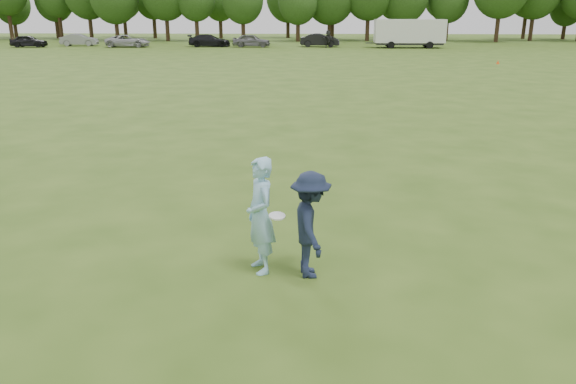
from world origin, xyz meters
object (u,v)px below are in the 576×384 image
player_far_d (328,39)px  car_b (79,40)px  cargo_trailer (409,32)px  car_f (320,40)px  car_c (128,41)px  thrower (260,216)px  car_e (251,41)px  car_d (209,41)px  car_a (29,41)px  field_cone (498,62)px  defender (311,225)px

player_far_d → car_b: bearing=150.5°
cargo_trailer → car_f: bearing=172.0°
car_c → cargo_trailer: 33.18m
thrower → car_e: (-6.63, 60.07, -0.22)m
car_b → car_e: (21.37, -1.21, 0.03)m
car_e → car_b: bearing=87.5°
car_b → car_f: size_ratio=0.95×
thrower → car_b: 67.37m
car_b → car_c: (6.69, -1.98, -0.01)m
thrower → car_d: bearing=167.3°
car_f → thrower: bearing=-178.3°
car_a → field_cone: bearing=-115.1°
car_b → field_cone: bearing=-124.1°
field_cone → car_c: bearing=151.5°
car_b → car_e: bearing=-100.5°
defender → car_e: 60.67m
player_far_d → car_d: size_ratio=0.40×
defender → car_d: bearing=2.1°
car_c → defender: bearing=-163.5°
car_d → car_e: car_e is taller
car_f → car_c: bearing=97.2°
car_c → field_cone: 42.37m
player_far_d → car_f: 1.73m
player_far_d → car_d: bearing=149.8°
player_far_d → car_e: bearing=150.1°
thrower → car_c: (-21.31, 59.30, -0.27)m
car_c → car_e: bearing=-90.9°
car_b → car_d: 16.27m
car_c → car_e: car_e is taller
car_d → field_cone: bearing=-131.8°
defender → car_d: 61.90m
thrower → car_a: size_ratio=0.47×
defender → car_c: size_ratio=0.35×
thrower → car_d: 61.60m
car_e → field_cone: (22.55, -21.00, -0.61)m
thrower → car_d: thrower is taller
defender → cargo_trailer: 60.61m
defender → car_c: 63.43m
car_a → field_cone: size_ratio=13.86×
field_cone → car_e: bearing=137.0°
player_far_d → cargo_trailer: size_ratio=0.22×
thrower → car_b: size_ratio=0.45×
field_cone → cargo_trailer: cargo_trailer is taller
cargo_trailer → field_cone: bearing=-78.7°
car_d → field_cone: size_ratio=16.66×
cargo_trailer → car_a: bearing=-179.0°
defender → player_far_d: bearing=-11.2°
defender → cargo_trailer: (11.03, 59.59, 0.88)m
field_cone → cargo_trailer: (-4.06, 20.39, 1.63)m
player_far_d → car_e: 9.12m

